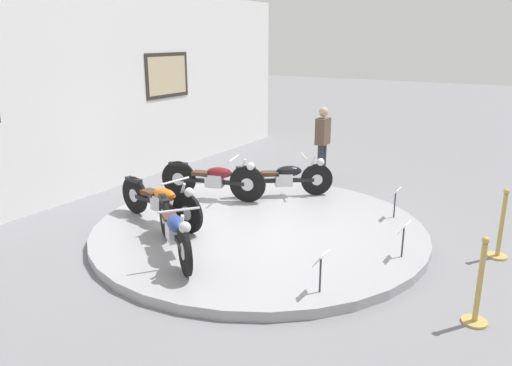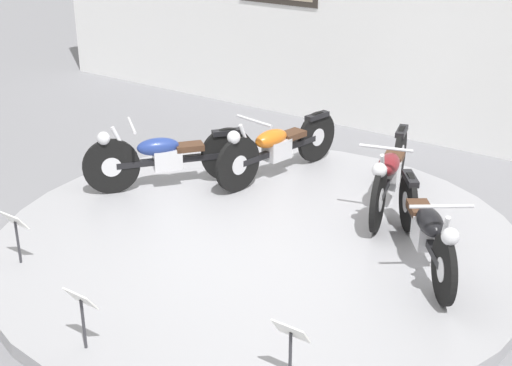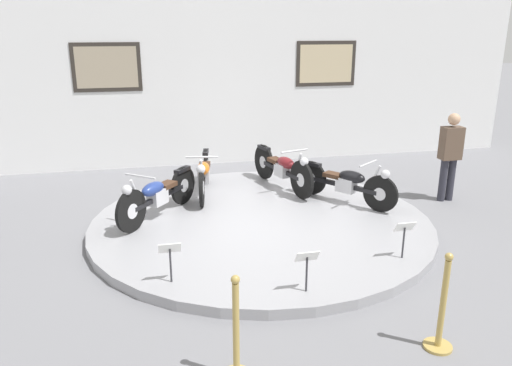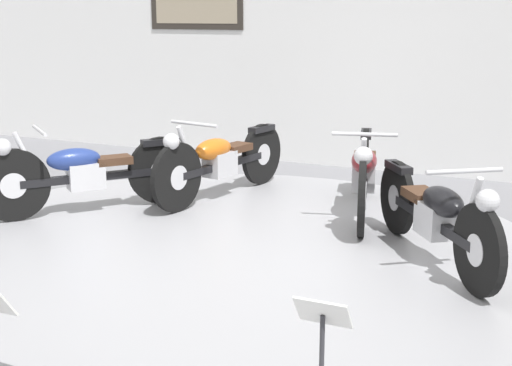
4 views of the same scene
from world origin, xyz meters
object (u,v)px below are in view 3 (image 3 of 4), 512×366
object	(u,v)px
info_placard_front_centre	(307,262)
stanchion_post_right_of_entry	(441,317)
stanchion_post_left_of_entry	(236,344)
motorcycle_black	(347,182)
motorcycle_orange	(204,173)
info_placard_front_left	(170,253)
info_placard_front_right	(404,232)
motorcycle_maroon	(283,168)
motorcycle_blue	(157,194)
visitor_standing	(450,153)

from	to	relation	value
info_placard_front_centre	stanchion_post_right_of_entry	xyz separation A→B (m)	(1.01, -1.10, -0.16)
stanchion_post_left_of_entry	motorcycle_black	bearing A→B (deg)	55.78
motorcycle_black	motorcycle_orange	bearing A→B (deg)	156.60
stanchion_post_right_of_entry	info_placard_front_centre	bearing A→B (deg)	132.44
info_placard_front_left	stanchion_post_right_of_entry	distance (m)	2.99
info_placard_front_right	stanchion_post_left_of_entry	distance (m)	2.99
motorcycle_maroon	stanchion_post_left_of_entry	xyz separation A→B (m)	(-1.73, -4.79, -0.19)
motorcycle_orange	info_placard_front_centre	distance (m)	3.75
motorcycle_blue	stanchion_post_right_of_entry	world-z (taller)	stanchion_post_right_of_entry
stanchion_post_left_of_entry	stanchion_post_right_of_entry	xyz separation A→B (m)	(2.01, 0.00, 0.00)
motorcycle_blue	info_placard_front_right	size ratio (longest dim) A/B	3.13
stanchion_post_right_of_entry	info_placard_front_left	bearing A→B (deg)	146.50
motorcycle_blue	stanchion_post_right_of_entry	distance (m)	4.59
motorcycle_maroon	motorcycle_blue	bearing A→B (deg)	-156.62
info_placard_front_centre	stanchion_post_left_of_entry	xyz separation A→B (m)	(-1.01, -1.10, -0.16)
motorcycle_maroon	motorcycle_orange	bearing A→B (deg)	-179.89
stanchion_post_right_of_entry	info_placard_front_right	bearing A→B (deg)	73.70
motorcycle_blue	visitor_standing	distance (m)	5.12
motorcycle_maroon	motorcycle_black	xyz separation A→B (m)	(0.84, -1.00, -0.03)
motorcycle_blue	motorcycle_maroon	distance (m)	2.51
info_placard_front_right	stanchion_post_right_of_entry	xyz separation A→B (m)	(-0.48, -1.65, -0.16)
motorcycle_black	info_placard_front_centre	xyz separation A→B (m)	(-1.57, -2.69, -0.00)
motorcycle_blue	info_placard_front_right	distance (m)	3.73
motorcycle_blue	info_placard_front_right	bearing A→B (deg)	-34.99
motorcycle_orange	visitor_standing	size ratio (longest dim) A/B	1.24
stanchion_post_left_of_entry	stanchion_post_right_of_entry	world-z (taller)	same
motorcycle_blue	stanchion_post_left_of_entry	distance (m)	3.84
info_placard_front_left	info_placard_front_right	distance (m)	2.98
motorcycle_orange	info_placard_front_centre	bearing A→B (deg)	-78.85
info_placard_front_left	stanchion_post_right_of_entry	size ratio (longest dim) A/B	0.50
motorcycle_blue	stanchion_post_left_of_entry	bearing A→B (deg)	-81.53
info_placard_front_centre	visitor_standing	world-z (taller)	visitor_standing
info_placard_front_right	info_placard_front_left	bearing A→B (deg)	180.00
info_placard_front_centre	visitor_standing	xyz separation A→B (m)	(3.53, 2.79, 0.39)
motorcycle_black	info_placard_front_right	size ratio (longest dim) A/B	3.12
motorcycle_blue	info_placard_front_centre	bearing A→B (deg)	-59.74
motorcycle_black	motorcycle_blue	bearing A→B (deg)	179.95
motorcycle_maroon	info_placard_front_right	xyz separation A→B (m)	(0.76, -3.14, -0.03)
motorcycle_maroon	motorcycle_black	world-z (taller)	motorcycle_maroon
info_placard_front_centre	stanchion_post_right_of_entry	size ratio (longest dim) A/B	0.50
motorcycle_black	stanchion_post_right_of_entry	bearing A→B (deg)	-98.49
motorcycle_maroon	motorcycle_black	size ratio (longest dim) A/B	1.23
info_placard_front_right	stanchion_post_right_of_entry	bearing A→B (deg)	-106.30
info_placard_front_centre	stanchion_post_right_of_entry	distance (m)	1.50
motorcycle_blue	info_placard_front_centre	size ratio (longest dim) A/B	3.13
info_placard_front_left	motorcycle_black	bearing A→B (deg)	34.95
stanchion_post_right_of_entry	motorcycle_black	bearing A→B (deg)	81.51
info_placard_front_left	stanchion_post_left_of_entry	distance (m)	1.73
info_placard_front_centre	motorcycle_black	bearing A→B (deg)	59.71
motorcycle_black	stanchion_post_left_of_entry	distance (m)	4.59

